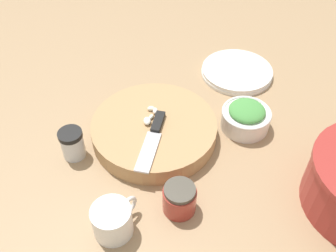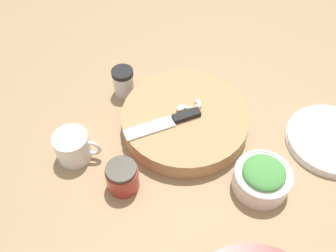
# 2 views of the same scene
# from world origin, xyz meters

# --- Properties ---
(ground_plane) EXTENTS (5.00, 5.00, 0.00)m
(ground_plane) POSITION_xyz_m (0.00, 0.00, 0.00)
(ground_plane) COLOR #997A56
(cutting_board) EXTENTS (0.31, 0.31, 0.05)m
(cutting_board) POSITION_xyz_m (0.00, -0.06, 0.02)
(cutting_board) COLOR tan
(cutting_board) RESTS_ON ground_plane
(chef_knife) EXTENTS (0.14, 0.17, 0.01)m
(chef_knife) POSITION_xyz_m (0.02, -0.02, 0.05)
(chef_knife) COLOR black
(chef_knife) RESTS_ON cutting_board
(garlic_cloves) EXTENTS (0.06, 0.06, 0.01)m
(garlic_cloves) POSITION_xyz_m (0.00, -0.08, 0.05)
(garlic_cloves) COLOR silver
(garlic_cloves) RESTS_ON cutting_board
(herb_bowl) EXTENTS (0.13, 0.13, 0.07)m
(herb_bowl) POSITION_xyz_m (-0.23, 0.01, 0.03)
(herb_bowl) COLOR silver
(herb_bowl) RESTS_ON ground_plane
(spice_jar) EXTENTS (0.06, 0.06, 0.08)m
(spice_jar) POSITION_xyz_m (0.20, -0.09, 0.04)
(spice_jar) COLOR silver
(spice_jar) RESTS_ON ground_plane
(coffee_mug) EXTENTS (0.10, 0.08, 0.07)m
(coffee_mug) POSITION_xyz_m (0.18, 0.14, 0.04)
(coffee_mug) COLOR silver
(coffee_mug) RESTS_ON ground_plane
(plate_stack) EXTENTS (0.21, 0.21, 0.02)m
(plate_stack) POSITION_xyz_m (-0.33, -0.19, 0.01)
(plate_stack) COLOR silver
(plate_stack) RESTS_ON ground_plane
(honey_jar) EXTENTS (0.07, 0.07, 0.07)m
(honey_jar) POSITION_xyz_m (0.04, 0.15, 0.03)
(honey_jar) COLOR #9E3328
(honey_jar) RESTS_ON ground_plane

